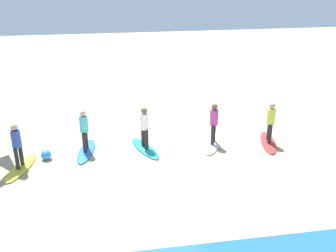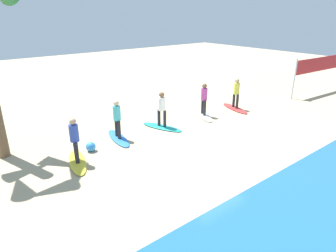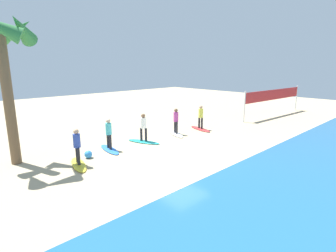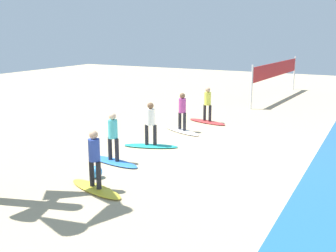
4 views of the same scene
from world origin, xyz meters
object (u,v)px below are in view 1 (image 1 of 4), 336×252
Objects in this scene: surfer_teal at (144,125)px; surfer_blue at (84,127)px; beach_ball at (46,155)px; surfboard_blue at (86,151)px; surfboard_red at (268,142)px; surfer_yellow at (17,142)px; surfboard_yellow at (21,168)px; surfer_red at (271,120)px; surfer_white at (214,121)px; surfboard_teal at (145,148)px; surfboard_white at (213,144)px.

surfer_teal is 2.26m from surfer_blue.
surfboard_blue is at bearing -165.72° from beach_ball.
surfboard_red is 9.50m from surfer_yellow.
surfer_teal is 0.78× the size of surfboard_yellow.
surfer_red is 2.24m from surfer_white.
surfer_blue is at bearing -1.63° from surfer_white.
surfer_blue is (2.25, -0.13, 0.99)m from surfboard_teal.
surfboard_blue is at bearing -67.21° from surfboard_white.
surfer_red is at bearing 176.77° from surfer_blue.
beach_ball is at bearing -63.59° from surfboard_white.
surfer_red reaches higher than surfboard_red.
surfer_blue reaches higher than surfboard_white.
surfboard_blue is 1.28× the size of surfer_yellow.
surfboard_white is 1.28× the size of surfer_blue.
surfboard_red is at bearing -90.00° from surfer_red.
surfboard_red is 1.28× the size of surfer_red.
surfboard_teal is 3.69m from beach_ball.
surfboard_white is 7.25m from surfboard_yellow.
surfer_white is at bearing -82.22° from surfboard_red.
surfer_yellow is (7.21, 0.83, 0.99)m from surfboard_white.
surfboard_white and surfboard_blue have the same top height.
surfboard_yellow is (9.43, 0.56, -0.99)m from surfer_red.
surfboard_white is 1.28× the size of surfer_white.
surfboard_teal and surfboard_yellow have the same top height.
surfboard_red is 4.95m from surfboard_teal.
beach_ball is at bearing 1.99° from surfer_white.
surfboard_yellow is at bearing 36.90° from beach_ball.
surfer_teal is 4.67m from surfboard_yellow.
surfer_teal is (2.72, -0.01, 0.99)m from surfboard_white.
surfer_white and surfer_yellow have the same top height.
surfer_red is 8.67m from beach_ball.
surfboard_red is at bearing 176.77° from surfer_blue.
surfer_yellow reaches higher than surfboard_blue.
surfboard_teal is at bearing 96.32° from surfboard_blue.
surfer_yellow reaches higher than surfboard_teal.
surfboard_teal is 2.26m from surfboard_blue.
surfboard_white is at bearing 112.58° from surfboard_yellow.
surfboard_blue is at bearing 129.47° from surfboard_yellow.
surfboard_red and surfboard_blue have the same top height.
surfboard_yellow is (9.43, 0.56, 0.00)m from surfboard_red.
surfboard_yellow is at bearing -56.84° from surfboard_blue.
surfboard_red is at bearing 109.45° from surfboard_yellow.
surfer_blue is at bearing -113.42° from surfboard_teal.
surfboard_white is at bearing 98.10° from surfboard_blue.
surfer_yellow is at bearing -72.05° from surfboard_red.
beach_ball is (6.40, 0.22, 0.15)m from surfboard_white.
surfboard_teal is at bearing -176.43° from beach_ball.
surfboard_red is 7.28m from surfer_blue.
beach_ball is at bearing 3.57° from surfer_teal.
surfboard_yellow is 1.02m from beach_ball.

